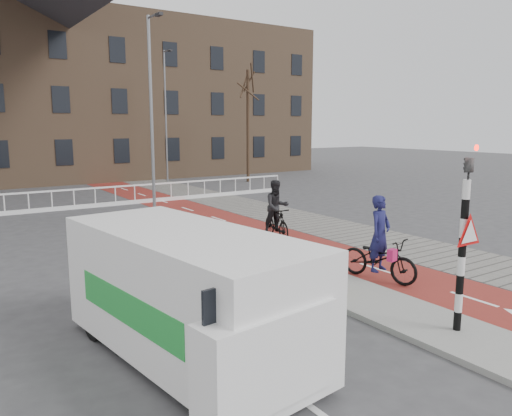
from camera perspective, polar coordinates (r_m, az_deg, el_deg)
ground at (r=12.14m, az=15.67°, el=-10.03°), size 120.00×120.00×0.00m
bike_lane at (r=20.57m, az=-2.95°, el=-1.68°), size 2.50×60.00×0.01m
sidewalk at (r=22.11m, az=3.30°, el=-0.90°), size 3.00×60.00×0.01m
curb_island at (r=14.49m, az=1.71°, el=-6.22°), size 1.80×16.00×0.12m
traffic_signal at (r=9.97m, az=22.71°, el=-2.77°), size 0.80×0.80×3.68m
bollard at (r=11.80m, az=9.66°, el=-7.61°), size 0.12×0.12×0.84m
cyclist_near at (r=13.28m, az=13.90°, el=-4.88°), size 1.21×2.26×2.21m
cyclist_far at (r=17.39m, az=2.36°, el=-0.83°), size 1.02×2.03×2.09m
van at (r=8.66m, az=-7.86°, el=-9.52°), size 2.72×5.41×2.23m
railing at (r=24.94m, az=-24.52°, el=0.14°), size 28.00×0.10×0.99m
townhouse_row at (r=39.98m, az=-25.97°, el=14.04°), size 46.00×10.00×15.90m
tree_right at (r=35.33m, az=-0.92°, el=9.28°), size 0.22×0.22×7.73m
streetlight_near at (r=19.45m, az=-11.83°, el=9.23°), size 0.12×0.12×7.93m
streetlight_right at (r=34.76m, az=-10.27°, el=10.07°), size 0.12×0.12×8.87m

